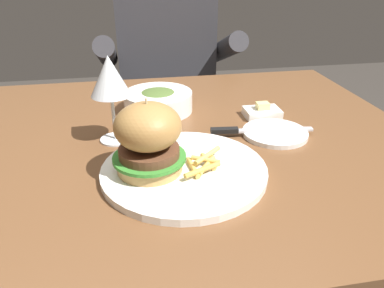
{
  "coord_description": "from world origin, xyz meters",
  "views": [
    {
      "loc": [
        -0.06,
        -0.73,
        1.1
      ],
      "look_at": [
        0.05,
        -0.12,
        0.78
      ],
      "focal_mm": 35.0,
      "sensor_mm": 36.0,
      "label": 1
    }
  ],
  "objects": [
    {
      "name": "diner_person",
      "position": [
        0.09,
        0.72,
        0.56
      ],
      "size": [
        0.51,
        0.36,
        1.18
      ],
      "color": "#282833",
      "rests_on": "ground"
    },
    {
      "name": "main_plate",
      "position": [
        0.03,
        -0.15,
        0.75
      ],
      "size": [
        0.3,
        0.3,
        0.01
      ],
      "primitive_type": "cylinder",
      "color": "white",
      "rests_on": "dining_table"
    },
    {
      "name": "burger_sandwich",
      "position": [
        -0.04,
        -0.15,
        0.82
      ],
      "size": [
        0.13,
        0.13,
        0.13
      ],
      "color": "tan",
      "rests_on": "main_plate"
    },
    {
      "name": "table_knife",
      "position": [
        0.2,
        -0.02,
        0.75
      ],
      "size": [
        0.23,
        0.04,
        0.01
      ],
      "color": "silver",
      "rests_on": "bread_plate"
    },
    {
      "name": "bread_plate",
      "position": [
        0.25,
        -0.03,
        0.74
      ],
      "size": [
        0.14,
        0.14,
        0.01
      ],
      "primitive_type": "cylinder",
      "color": "white",
      "rests_on": "dining_table"
    },
    {
      "name": "fries_pile",
      "position": [
        0.06,
        -0.16,
        0.76
      ],
      "size": [
        0.08,
        0.09,
        0.02
      ],
      "color": "#EABC5B",
      "rests_on": "main_plate"
    },
    {
      "name": "dining_table",
      "position": [
        0.0,
        0.0,
        0.65
      ],
      "size": [
        1.14,
        0.88,
        0.74
      ],
      "color": "brown",
      "rests_on": "ground"
    },
    {
      "name": "soup_bowl",
      "position": [
        0.01,
        0.16,
        0.77
      ],
      "size": [
        0.17,
        0.17,
        0.06
      ],
      "color": "white",
      "rests_on": "dining_table"
    },
    {
      "name": "butter_dish",
      "position": [
        0.26,
        0.08,
        0.75
      ],
      "size": [
        0.09,
        0.06,
        0.04
      ],
      "color": "white",
      "rests_on": "dining_table"
    },
    {
      "name": "wine_glass",
      "position": [
        -0.1,
        0.01,
        0.88
      ],
      "size": [
        0.08,
        0.08,
        0.18
      ],
      "color": "silver",
      "rests_on": "dining_table"
    }
  ]
}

